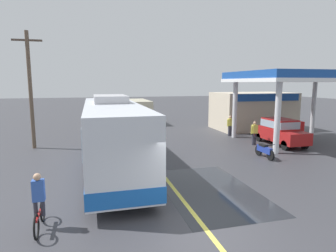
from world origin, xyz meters
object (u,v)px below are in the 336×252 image
cyclist_on_shoulder (39,204)px  motorcycle_parked_forecourt (264,150)px  car_at_pump (280,130)px  pedestrian_near_pump (230,124)px  pedestrian_by_shop (254,132)px  coach_bus_main (113,137)px  minibus_opposing_lane (139,109)px

cyclist_on_shoulder → motorcycle_parked_forecourt: size_ratio=1.01×
car_at_pump → pedestrian_near_pump: 4.39m
car_at_pump → pedestrian_by_shop: car_at_pump is taller
coach_bus_main → car_at_pump: coach_bus_main is taller
car_at_pump → motorcycle_parked_forecourt: car_at_pump is taller
cyclist_on_shoulder → pedestrian_near_pump: cyclist_on_shoulder is taller
motorcycle_parked_forecourt → coach_bus_main: bearing=-178.2°
minibus_opposing_lane → coach_bus_main: bearing=-103.4°
car_at_pump → pedestrian_near_pump: car_at_pump is taller
coach_bus_main → minibus_opposing_lane: size_ratio=1.80×
coach_bus_main → pedestrian_near_pump: size_ratio=6.65×
car_at_pump → cyclist_on_shoulder: car_at_pump is taller
coach_bus_main → pedestrian_by_shop: size_ratio=6.65×
coach_bus_main → minibus_opposing_lane: 17.51m
minibus_opposing_lane → motorcycle_parked_forecourt: bearing=-74.7°
coach_bus_main → minibus_opposing_lane: bearing=76.6°
motorcycle_parked_forecourt → pedestrian_near_pump: (1.33, 6.91, 0.49)m
pedestrian_near_pump → pedestrian_by_shop: bearing=-89.7°
cyclist_on_shoulder → motorcycle_parked_forecourt: cyclist_on_shoulder is taller
pedestrian_near_pump → pedestrian_by_shop: same height
minibus_opposing_lane → pedestrian_by_shop: minibus_opposing_lane is taller
motorcycle_parked_forecourt → pedestrian_near_pump: size_ratio=1.08×
cyclist_on_shoulder → pedestrian_near_pump: bearing=44.7°
motorcycle_parked_forecourt → pedestrian_by_shop: bearing=67.7°
car_at_pump → pedestrian_by_shop: (-1.80, 0.37, -0.08)m
cyclist_on_shoulder → motorcycle_parked_forecourt: 12.47m
minibus_opposing_lane → motorcycle_parked_forecourt: 17.40m
cyclist_on_shoulder → pedestrian_by_shop: size_ratio=1.10×
pedestrian_near_pump → motorcycle_parked_forecourt: bearing=-100.9°
pedestrian_by_shop → motorcycle_parked_forecourt: bearing=-112.3°
car_at_pump → pedestrian_by_shop: bearing=168.3°
minibus_opposing_lane → pedestrian_near_pump: size_ratio=3.69×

